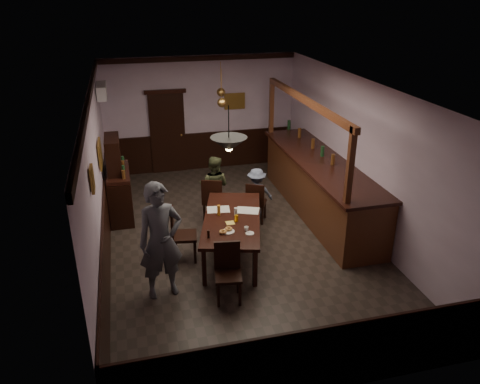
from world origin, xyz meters
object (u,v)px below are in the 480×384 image
object	(u,v)px
pendant_iron	(229,144)
chair_near	(228,269)
bar_counter	(319,185)
person_seated_right	(256,193)
pendant_brass_far	(221,92)
person_seated_left	(214,187)
chair_far_right	(256,201)
sideboard	(119,185)
chair_far_left	(213,198)
coffee_cup	(246,229)
person_standing	(161,241)
chair_side	(180,232)
soda_can	(236,218)
dining_table	(232,221)
pendant_brass_mid	(222,103)

from	to	relation	value
pendant_iron	chair_near	bearing A→B (deg)	-106.86
bar_counter	pendant_iron	bearing A→B (deg)	-140.68
person_seated_right	pendant_brass_far	world-z (taller)	pendant_brass_far
person_seated_right	person_seated_left	bearing A→B (deg)	-14.21
chair_far_right	sideboard	size ratio (longest dim) A/B	0.51
chair_far_left	coffee_cup	size ratio (longest dim) A/B	12.37
person_seated_left	coffee_cup	bearing A→B (deg)	120.08
pendant_iron	person_standing	bearing A→B (deg)	-172.56
chair_far_left	person_standing	xyz separation A→B (m)	(-1.26, -2.26, 0.43)
person_seated_right	coffee_cup	distance (m)	2.08
person_seated_right	chair_side	bearing A→B (deg)	37.65
soda_can	dining_table	bearing A→B (deg)	105.63
person_standing	pendant_brass_far	bearing A→B (deg)	55.35
coffee_cup	chair_far_right	bearing A→B (deg)	84.62
person_seated_right	dining_table	bearing A→B (deg)	59.60
chair_near	person_standing	xyz separation A→B (m)	(-0.98, 0.35, 0.45)
sideboard	pendant_brass_mid	distance (m)	2.81
pendant_iron	pendant_brass_mid	world-z (taller)	same
dining_table	person_seated_right	size ratio (longest dim) A/B	2.17
person_seated_right	pendant_brass_far	bearing A→B (deg)	-79.46
dining_table	pendant_brass_far	size ratio (longest dim) A/B	2.95
person_seated_left	sideboard	xyz separation A→B (m)	(-1.96, 0.51, 0.03)
person_standing	pendant_brass_mid	xyz separation A→B (m)	(1.69, 3.26, 1.33)
coffee_cup	pendant_brass_far	world-z (taller)	pendant_brass_far
chair_far_left	chair_near	distance (m)	2.63
pendant_brass_mid	chair_far_left	bearing A→B (deg)	-113.40
pendant_brass_mid	person_seated_left	bearing A→B (deg)	-115.63
bar_counter	coffee_cup	bearing A→B (deg)	-139.67
pendant_iron	pendant_brass_far	distance (m)	4.21
chair_far_left	bar_counter	distance (m)	2.33
person_seated_left	sideboard	size ratio (longest dim) A/B	0.77
pendant_iron	pendant_brass_far	xyz separation A→B (m)	(0.76, 4.14, -0.11)
person_seated_right	chair_far_right	bearing A→B (deg)	72.75
soda_can	bar_counter	xyz separation A→B (m)	(2.19, 1.39, -0.16)
person_standing	sideboard	world-z (taller)	person_standing
dining_table	chair_near	bearing A→B (deg)	-106.20
person_seated_right	person_standing	bearing A→B (deg)	47.61
coffee_cup	bar_counter	distance (m)	2.77
dining_table	person_seated_right	distance (m)	1.62
chair_far_left	pendant_brass_far	world-z (taller)	pendant_brass_far
soda_can	pendant_brass_mid	distance (m)	2.92
chair_side	pendant_brass_far	distance (m)	4.03
coffee_cup	pendant_brass_mid	xyz separation A→B (m)	(0.22, 2.90, 1.50)
person_seated_left	chair_far_right	bearing A→B (deg)	173.68
person_seated_left	pendant_iron	xyz separation A→B (m)	(-0.21, -2.38, 1.72)
chair_side	person_seated_left	size ratio (longest dim) A/B	0.74
chair_far_right	pendant_brass_far	xyz separation A→B (m)	(-0.23, 2.26, 1.80)
chair_near	chair_side	world-z (taller)	chair_side
person_seated_right	coffee_cup	bearing A→B (deg)	70.72
chair_far_left	chair_side	distance (m)	1.55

